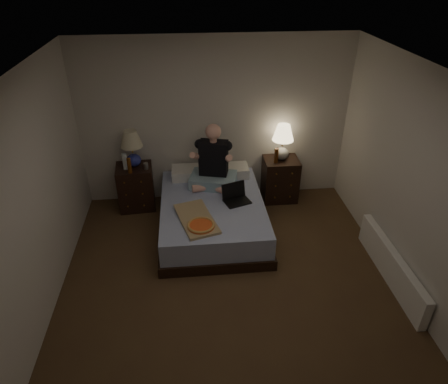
{
  "coord_description": "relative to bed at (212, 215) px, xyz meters",
  "views": [
    {
      "loc": [
        -0.41,
        -3.33,
        3.43
      ],
      "look_at": [
        0.0,
        0.9,
        0.85
      ],
      "focal_mm": 32.0,
      "sensor_mm": 36.0,
      "label": 1
    }
  ],
  "objects": [
    {
      "name": "floor",
      "position": [
        0.13,
        -1.3,
        -0.23
      ],
      "size": [
        4.0,
        4.5,
        0.0
      ],
      "primitive_type": "cube",
      "color": "brown",
      "rests_on": "ground"
    },
    {
      "name": "ceiling",
      "position": [
        0.13,
        -1.3,
        2.27
      ],
      "size": [
        4.0,
        4.5,
        0.0
      ],
      "primitive_type": "cube",
      "rotation": [
        3.14,
        0.0,
        0.0
      ],
      "color": "white",
      "rests_on": "ground"
    },
    {
      "name": "wall_back",
      "position": [
        0.13,
        0.95,
        1.02
      ],
      "size": [
        4.0,
        0.0,
        2.5
      ],
      "primitive_type": "cube",
      "rotation": [
        1.57,
        0.0,
        0.0
      ],
      "color": "silver",
      "rests_on": "ground"
    },
    {
      "name": "wall_left",
      "position": [
        -1.87,
        -1.3,
        1.02
      ],
      "size": [
        0.0,
        4.5,
        2.5
      ],
      "primitive_type": "cube",
      "rotation": [
        1.57,
        0.0,
        1.57
      ],
      "color": "silver",
      "rests_on": "ground"
    },
    {
      "name": "wall_right",
      "position": [
        2.13,
        -1.3,
        1.02
      ],
      "size": [
        0.0,
        4.5,
        2.5
      ],
      "primitive_type": "cube",
      "rotation": [
        1.57,
        0.0,
        -1.57
      ],
      "color": "silver",
      "rests_on": "ground"
    },
    {
      "name": "bed",
      "position": [
        0.0,
        0.0,
        0.0
      ],
      "size": [
        1.41,
        1.88,
        0.47
      ],
      "primitive_type": "cube",
      "rotation": [
        0.0,
        0.0,
        0.0
      ],
      "color": "#596DB3",
      "rests_on": "floor"
    },
    {
      "name": "nightstand_left",
      "position": [
        -1.12,
        0.72,
        0.11
      ],
      "size": [
        0.56,
        0.51,
        0.68
      ],
      "primitive_type": "cube",
      "rotation": [
        0.0,
        0.0,
        0.08
      ],
      "color": "black",
      "rests_on": "floor"
    },
    {
      "name": "nightstand_right",
      "position": [
        1.12,
        0.75,
        0.11
      ],
      "size": [
        0.53,
        0.48,
        0.69
      ],
      "primitive_type": "cube",
      "rotation": [
        0.0,
        0.0,
        -0.0
      ],
      "color": "black",
      "rests_on": "floor"
    },
    {
      "name": "lamp_left",
      "position": [
        -1.1,
        0.75,
        0.73
      ],
      "size": [
        0.33,
        0.33,
        0.56
      ],
      "primitive_type": null,
      "rotation": [
        0.0,
        0.0,
        0.05
      ],
      "color": "#293299",
      "rests_on": "nightstand_left"
    },
    {
      "name": "lamp_right",
      "position": [
        1.12,
        0.75,
        0.73
      ],
      "size": [
        0.39,
        0.39,
        0.56
      ],
      "primitive_type": null,
      "rotation": [
        0.0,
        0.0,
        0.25
      ],
      "color": "gray",
      "rests_on": "nightstand_right"
    },
    {
      "name": "water_bottle",
      "position": [
        -1.22,
        0.66,
        0.57
      ],
      "size": [
        0.07,
        0.07,
        0.25
      ],
      "primitive_type": "cylinder",
      "color": "white",
      "rests_on": "nightstand_left"
    },
    {
      "name": "soda_can",
      "position": [
        -0.92,
        0.63,
        0.5
      ],
      "size": [
        0.07,
        0.07,
        0.1
      ],
      "primitive_type": "cylinder",
      "color": "#A9A9A5",
      "rests_on": "nightstand_left"
    },
    {
      "name": "beer_bottle_left",
      "position": [
        -1.14,
        0.54,
        0.56
      ],
      "size": [
        0.06,
        0.06,
        0.23
      ],
      "primitive_type": "cylinder",
      "color": "#5A2E0C",
      "rests_on": "nightstand_left"
    },
    {
      "name": "beer_bottle_right",
      "position": [
        1.01,
        0.65,
        0.57
      ],
      "size": [
        0.06,
        0.06,
        0.23
      ],
      "primitive_type": "cylinder",
      "color": "#4E260B",
      "rests_on": "nightstand_right"
    },
    {
      "name": "person",
      "position": [
        0.05,
        0.45,
        0.7
      ],
      "size": [
        0.77,
        0.67,
        0.93
      ],
      "primitive_type": null,
      "rotation": [
        0.0,
        0.0,
        -0.25
      ],
      "color": "black",
      "rests_on": "bed"
    },
    {
      "name": "laptop",
      "position": [
        0.34,
        -0.06,
        0.35
      ],
      "size": [
        0.41,
        0.38,
        0.24
      ],
      "primitive_type": null,
      "rotation": [
        0.0,
        0.0,
        0.34
      ],
      "color": "black",
      "rests_on": "bed"
    },
    {
      "name": "pizza_box",
      "position": [
        -0.18,
        -0.62,
        0.27
      ],
      "size": [
        0.59,
        0.84,
        0.08
      ],
      "primitive_type": null,
      "rotation": [
        0.0,
        0.0,
        0.28
      ],
      "color": "tan",
      "rests_on": "bed"
    },
    {
      "name": "radiator",
      "position": [
        2.06,
        -1.22,
        -0.03
      ],
      "size": [
        0.1,
        1.6,
        0.4
      ],
      "primitive_type": "cube",
      "color": "white",
      "rests_on": "floor"
    }
  ]
}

